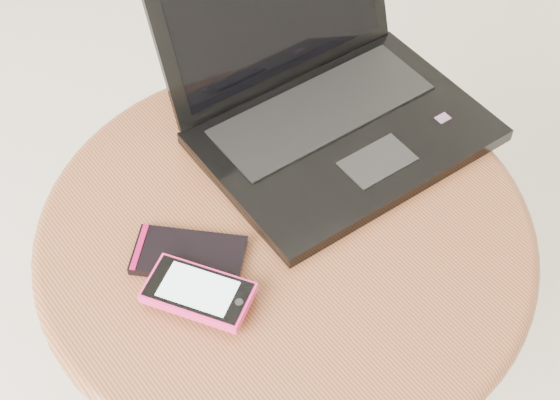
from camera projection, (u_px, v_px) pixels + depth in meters
table at (285, 275)px, 1.02m from camera, size 0.57×0.57×0.45m
laptop at (325, 98)px, 1.03m from camera, size 0.35×0.31×0.21m
phone_black at (188, 255)px, 0.92m from camera, size 0.13×0.13×0.01m
phone_pink at (198, 292)px, 0.87m from camera, size 0.11×0.12×0.01m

